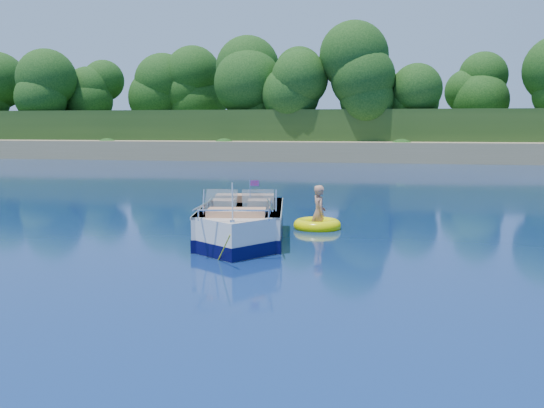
# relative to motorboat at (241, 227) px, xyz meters

# --- Properties ---
(ground) EXTENTS (160.00, 160.00, 0.00)m
(ground) POSITION_rel_motorboat_xyz_m (3.12, -3.15, -0.36)
(ground) COLOR #091740
(ground) RESTS_ON ground
(shoreline) EXTENTS (170.00, 59.00, 6.00)m
(shoreline) POSITION_rel_motorboat_xyz_m (3.12, 60.62, 0.62)
(shoreline) COLOR #938055
(shoreline) RESTS_ON ground
(treeline) EXTENTS (150.00, 7.12, 8.19)m
(treeline) POSITION_rel_motorboat_xyz_m (3.16, 37.86, 5.19)
(treeline) COLOR black
(treeline) RESTS_ON ground
(motorboat) EXTENTS (2.55, 5.48, 1.84)m
(motorboat) POSITION_rel_motorboat_xyz_m (0.00, 0.00, 0.00)
(motorboat) COLOR silver
(motorboat) RESTS_ON ground
(tow_tube) EXTENTS (1.30, 1.30, 0.34)m
(tow_tube) POSITION_rel_motorboat_xyz_m (1.58, 2.18, -0.27)
(tow_tube) COLOR #FDFF00
(tow_tube) RESTS_ON ground
(boy) EXTENTS (0.68, 0.91, 1.63)m
(boy) POSITION_rel_motorboat_xyz_m (1.62, 2.10, -0.36)
(boy) COLOR tan
(boy) RESTS_ON ground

